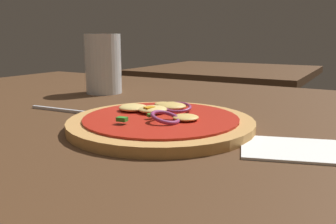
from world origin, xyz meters
The scene contains 6 objects.
dining_table centered at (0.00, 0.00, 0.01)m, with size 1.44×1.10×0.03m.
pizza centered at (0.06, 0.03, 0.04)m, with size 0.27×0.27×0.03m.
fork centered at (-0.12, 0.04, 0.03)m, with size 0.18×0.03×0.01m.
beer_glass centered at (-0.22, 0.23, 0.09)m, with size 0.08×0.08×0.14m.
napkin centered at (0.26, 0.02, 0.03)m, with size 0.17×0.13×0.00m.
background_table centered at (-0.21, 1.02, 0.01)m, with size 0.68×0.63×0.03m.
Camera 1 is at (0.31, -0.39, 0.16)m, focal length 36.99 mm.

